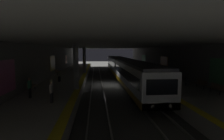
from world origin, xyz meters
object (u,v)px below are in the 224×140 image
at_px(bench_right_mid, 58,71).
at_px(person_waiting_near, 167,73).
at_px(bench_left_near, 216,88).
at_px(backpack_on_floor, 147,73).
at_px(pillar_far, 84,60).
at_px(suitcase_rolling, 59,79).
at_px(person_standing_far, 30,87).
at_px(bench_left_far, 151,68).
at_px(trash_bin, 187,82).
at_px(person_walking_mid, 51,92).
at_px(pillar_near, 76,67).
at_px(metro_train, 124,69).
at_px(bench_left_mid, 201,83).
at_px(person_boarding, 171,79).
at_px(bench_right_near, 32,86).

height_order(bench_right_mid, person_waiting_near, person_waiting_near).
distance_m(bench_left_near, person_waiting_near, 8.03).
bearing_deg(backpack_on_floor, pillar_far, 76.31).
distance_m(person_waiting_near, suitcase_rolling, 14.04).
height_order(bench_left_near, person_standing_far, person_standing_far).
relative_size(bench_left_far, trash_bin, 2.00).
xyz_separation_m(person_walking_mid, trash_bin, (5.71, -13.46, -0.42)).
bearing_deg(pillar_near, metro_train, -31.01).
distance_m(pillar_far, person_waiting_near, 14.70).
bearing_deg(metro_train, trash_bin, -150.87).
xyz_separation_m(pillar_far, bench_left_mid, (-14.62, -12.88, -1.75)).
xyz_separation_m(pillar_near, person_waiting_near, (4.80, -11.42, -1.35)).
bearing_deg(bench_left_far, suitcase_rolling, 126.94).
xyz_separation_m(pillar_far, trash_bin, (-13.10, -12.15, -1.85)).
bearing_deg(person_waiting_near, pillar_near, 112.80).
xyz_separation_m(bench_left_mid, person_boarding, (0.95, 2.86, 0.32)).
bearing_deg(person_waiting_near, bench_left_far, -7.14).
distance_m(bench_left_near, person_walking_mid, 14.31).
height_order(person_boarding, backpack_on_floor, person_boarding).
relative_size(pillar_far, suitcase_rolling, 4.89).
bearing_deg(bench_left_near, person_walking_mid, 97.17).
bearing_deg(person_boarding, pillar_near, 91.60).
distance_m(bench_left_mid, bench_right_mid, 21.03).
bearing_deg(backpack_on_floor, bench_left_near, -170.80).
height_order(person_boarding, suitcase_rolling, person_boarding).
bearing_deg(bench_left_far, person_waiting_near, 172.86).
xyz_separation_m(pillar_near, bench_left_far, (16.51, -12.88, -1.75)).
bearing_deg(trash_bin, person_boarding, 104.97).
bearing_deg(bench_left_far, person_boarding, 170.00).
distance_m(bench_left_far, person_walking_mid, 25.66).
height_order(pillar_near, bench_left_mid, pillar_near).
relative_size(person_boarding, backpack_on_floor, 3.92).
bearing_deg(bench_left_mid, bench_left_near, 180.00).
bearing_deg(bench_left_mid, person_waiting_near, 15.01).
bearing_deg(metro_train, bench_left_mid, -151.29).
bearing_deg(metro_train, bench_right_near, 136.85).
height_order(bench_right_near, person_walking_mid, person_walking_mid).
relative_size(pillar_near, bench_right_mid, 2.68).
relative_size(bench_right_mid, trash_bin, 2.00).
height_order(person_walking_mid, person_boarding, person_walking_mid).
bearing_deg(person_standing_far, suitcase_rolling, -5.67).
height_order(pillar_near, bench_right_mid, pillar_near).
relative_size(bench_left_mid, bench_left_far, 1.00).
relative_size(bench_left_near, bench_left_mid, 1.00).
bearing_deg(pillar_near, person_walking_mid, 164.96).
height_order(bench_left_mid, person_boarding, person_boarding).
height_order(bench_left_far, person_waiting_near, person_waiting_near).
distance_m(pillar_far, metro_train, 7.34).
distance_m(bench_left_mid, trash_bin, 1.69).
bearing_deg(bench_right_near, bench_left_far, -45.01).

